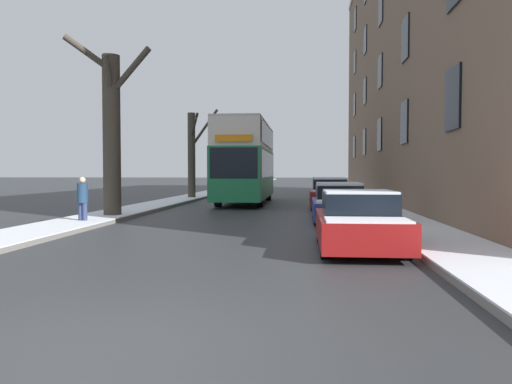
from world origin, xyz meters
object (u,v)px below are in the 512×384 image
at_px(parked_car_1, 339,204).
at_px(parked_car_2, 329,194).
at_px(bare_tree_left_1, 193,153).
at_px(parked_car_0, 359,222).
at_px(bare_tree_left_0, 112,130).
at_px(pedestrian_left_sidewalk, 83,199).
at_px(double_decker_bus, 246,158).

bearing_deg(parked_car_1, parked_car_2, 90.00).
distance_m(bare_tree_left_1, parked_car_0, 21.70).
bearing_deg(bare_tree_left_0, pedestrian_left_sidewalk, -92.96).
relative_size(bare_tree_left_1, parked_car_0, 1.47).
bearing_deg(pedestrian_left_sidewalk, double_decker_bus, 86.00).
bearing_deg(parked_car_1, pedestrian_left_sidewalk, -167.55).
relative_size(parked_car_1, pedestrian_left_sidewalk, 2.69).
height_order(double_decker_bus, parked_car_1, double_decker_bus).
relative_size(double_decker_bus, parked_car_0, 2.57).
height_order(double_decker_bus, pedestrian_left_sidewalk, double_decker_bus).
bearing_deg(pedestrian_left_sidewalk, parked_car_0, -13.37).
bearing_deg(parked_car_2, parked_car_1, -90.00).
xyz_separation_m(bare_tree_left_0, parked_car_2, (8.33, 5.79, -2.61)).
height_order(parked_car_0, pedestrian_left_sidewalk, pedestrian_left_sidewalk).
bearing_deg(parked_car_1, parked_car_0, -90.00).
bearing_deg(bare_tree_left_1, pedestrian_left_sidewalk, -90.77).
bearing_deg(pedestrian_left_sidewalk, bare_tree_left_0, 101.32).
relative_size(bare_tree_left_0, parked_car_2, 1.64).
bearing_deg(parked_car_0, bare_tree_left_0, 141.24).
relative_size(parked_car_2, pedestrian_left_sidewalk, 2.57).
xyz_separation_m(bare_tree_left_0, bare_tree_left_1, (0.09, 13.25, -0.31)).
relative_size(double_decker_bus, parked_car_2, 2.53).
bearing_deg(double_decker_bus, parked_car_0, -75.06).
distance_m(parked_car_2, pedestrian_left_sidewalk, 11.67).
bearing_deg(bare_tree_left_1, parked_car_2, -42.16).
xyz_separation_m(parked_car_0, parked_car_2, (0.00, 12.48, 0.07)).
height_order(parked_car_1, pedestrian_left_sidewalk, pedestrian_left_sidewalk).
relative_size(bare_tree_left_1, double_decker_bus, 0.57).
xyz_separation_m(double_decker_bus, parked_car_2, (4.43, -4.11, -1.83)).
distance_m(bare_tree_left_0, double_decker_bus, 10.67).
bearing_deg(double_decker_bus, parked_car_1, -66.74).
distance_m(double_decker_bus, parked_car_0, 17.27).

